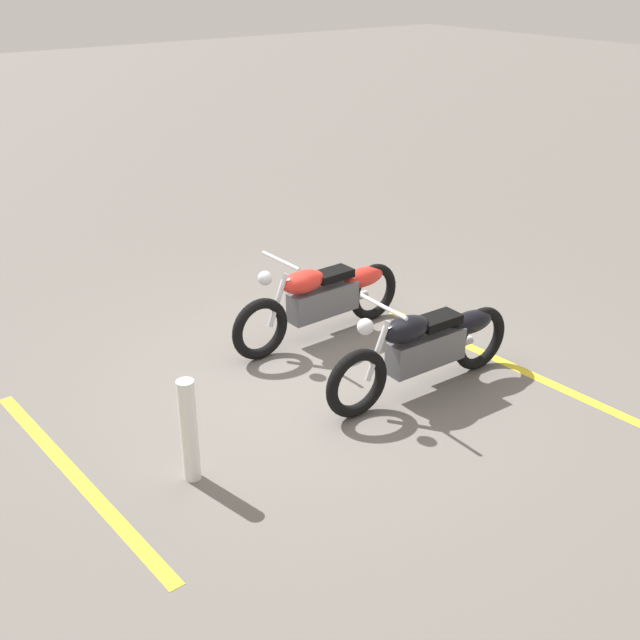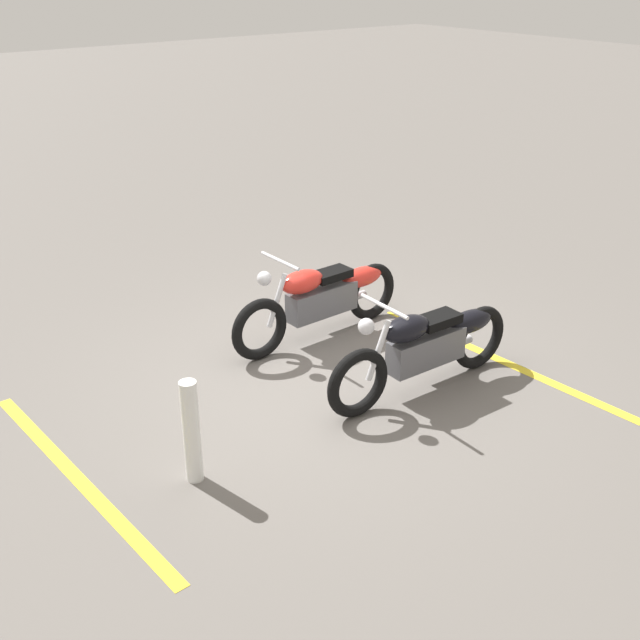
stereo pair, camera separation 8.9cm
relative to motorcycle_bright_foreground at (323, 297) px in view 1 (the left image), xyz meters
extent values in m
plane|color=#66605B|center=(0.52, 0.76, -0.46)|extent=(60.00, 60.00, 0.00)
torus|color=black|center=(0.84, 0.03, -0.13)|extent=(0.67, 0.13, 0.67)
torus|color=black|center=(-0.72, -0.02, -0.13)|extent=(0.67, 0.13, 0.67)
cube|color=#59595E|center=(0.01, 0.00, -0.04)|extent=(0.85, 0.25, 0.32)
ellipsoid|color=red|center=(0.28, 0.01, 0.26)|extent=(0.53, 0.30, 0.24)
ellipsoid|color=red|center=(-0.56, -0.01, 0.10)|extent=(0.57, 0.26, 0.22)
cube|color=black|center=(-0.12, 0.00, 0.24)|extent=(0.45, 0.25, 0.09)
cylinder|color=silver|center=(0.61, 0.02, 0.13)|extent=(0.27, 0.06, 0.56)
cylinder|color=silver|center=(0.56, 0.02, 0.56)|extent=(0.05, 0.62, 0.04)
sphere|color=silver|center=(0.76, 0.03, 0.42)|extent=(0.15, 0.15, 0.15)
cylinder|color=silver|center=(-0.39, -0.15, -0.20)|extent=(0.70, 0.11, 0.09)
torus|color=black|center=(0.74, 1.50, -0.13)|extent=(0.67, 0.12, 0.67)
torus|color=black|center=(-0.82, 1.53, -0.13)|extent=(0.67, 0.12, 0.67)
cube|color=#59595E|center=(-0.09, 1.51, -0.04)|extent=(0.84, 0.24, 0.32)
ellipsoid|color=black|center=(0.18, 1.51, 0.26)|extent=(0.53, 0.29, 0.24)
ellipsoid|color=black|center=(-0.66, 1.53, 0.10)|extent=(0.57, 0.25, 0.22)
cube|color=black|center=(-0.22, 1.52, 0.24)|extent=(0.45, 0.25, 0.09)
cylinder|color=silver|center=(0.51, 1.50, 0.13)|extent=(0.27, 0.06, 0.56)
cylinder|color=silver|center=(0.46, 1.50, 0.56)|extent=(0.05, 0.62, 0.04)
sphere|color=silver|center=(0.66, 1.50, 0.42)|extent=(0.15, 0.15, 0.15)
cylinder|color=silver|center=(-0.49, 1.38, -0.20)|extent=(0.70, 0.11, 0.09)
cylinder|color=white|center=(2.40, 1.44, -0.01)|extent=(0.14, 0.14, 0.90)
cube|color=yellow|center=(-1.12, 1.58, -0.46)|extent=(0.30, 3.20, 0.01)
cube|color=yellow|center=(3.16, 0.87, -0.46)|extent=(0.30, 3.20, 0.01)
camera|label=1|loc=(4.67, 6.23, 3.40)|focal=44.02mm
camera|label=2|loc=(4.74, 6.18, 3.40)|focal=44.02mm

